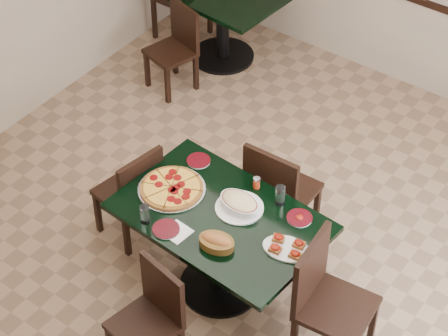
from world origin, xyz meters
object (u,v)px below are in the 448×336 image
Objects in this scene: pepperoni_pizza at (172,188)px; main_table at (220,234)px; back_chair_near at (177,44)px; chair_near at (152,314)px; chair_right at (325,295)px; bread_basket at (217,242)px; lasagna_casserole at (239,204)px; back_table at (223,11)px; bruschetta_platter at (287,247)px; chair_left at (134,191)px; chair_far at (278,190)px.

main_table is at bearing 0.15° from pepperoni_pizza.
back_chair_near reaches higher than main_table.
chair_near reaches higher than back_chair_near.
chair_right reaches higher than main_table.
chair_near is 0.86× the size of chair_right.
chair_right is at bearing 4.59° from bread_basket.
main_table is 2.50m from back_chair_near.
lasagna_casserole is at bearing 66.90° from main_table.
back_table is at bearing 41.30° from chair_right.
bread_basket is at bearing -159.63° from bruschetta_platter.
chair_left is 2.40× the size of bruschetta_platter.
back_table is 1.23× the size of chair_far.
chair_left is at bearing 32.28° from chair_far.
bruschetta_platter is at bearing 98.10° from chair_left.
chair_far is at bearing 98.39° from chair_near.
bread_basket is at bearing -54.77° from main_table.
main_table is at bearing 168.48° from bruschetta_platter.
lasagna_casserole is 1.23× the size of bread_basket.
chair_left reaches higher than bread_basket.
pepperoni_pizza is 1.75× the size of bread_basket.
back_table is at bearing -46.01° from chair_far.
lasagna_casserole is at bearing -26.27° from back_chair_near.
chair_near is 1.76× the size of pepperoni_pizza.
chair_far is 1.10× the size of chair_left.
chair_right is 2.05× the size of pepperoni_pizza.
chair_far reaches higher than chair_near.
chair_far is at bearing 52.31° from pepperoni_pizza.
main_table is 1.74× the size of chair_near.
chair_left reaches higher than pepperoni_pizza.
back_chair_near is 2.48m from lasagna_casserole.
chair_far reaches higher than back_chair_near.
chair_left is (0.88, -2.32, -0.04)m from back_table.
main_table is 0.83m from chair_left.
bruschetta_platter is at bearing 4.06° from main_table.
pepperoni_pizza is at bearing -57.58° from back_table.
back_chair_near is at bearing 136.11° from chair_near.
back_chair_near is 2.79m from bread_basket.
chair_far is 1.07m from chair_left.
lasagna_casserole reaches higher than main_table.
chair_far is at bearing 88.16° from main_table.
pepperoni_pizza is 0.62m from bread_basket.
chair_right is 0.85m from lasagna_casserole.
main_table is 3.07× the size of pepperoni_pizza.
chair_far reaches higher than chair_left.
chair_right reaches higher than back_table.
lasagna_casserole is 0.92× the size of bruschetta_platter.
bread_basket is at bearing -72.57° from lasagna_casserole.
main_table is 0.27m from lasagna_casserole.
bread_basket is (0.09, -0.87, 0.25)m from chair_far.
back_table is at bearing 121.86° from bruschetta_platter.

